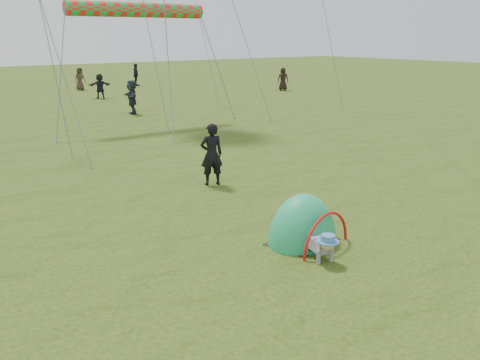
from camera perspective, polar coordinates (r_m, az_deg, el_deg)
ground at (r=10.46m, az=15.16°, el=-8.18°), size 140.00×140.00×0.00m
crawling_toddler at (r=10.10m, az=8.65°, el=-6.88°), size 0.69×0.86×0.58m
popup_tent at (r=10.97m, az=6.63°, el=-6.60°), size 1.78×1.56×2.02m
standing_adult at (r=14.79m, az=-3.05°, el=2.75°), size 0.73×0.60×1.73m
crowd_person_4 at (r=40.72m, az=4.61°, el=10.69°), size 0.99×0.92×1.69m
crowd_person_5 at (r=28.94m, az=-11.46°, el=8.66°), size 0.93×1.72×1.77m
crowd_person_8 at (r=45.20m, az=-11.04°, el=10.97°), size 0.66×1.12×1.78m
crowd_person_10 at (r=42.61m, az=-16.72°, el=10.31°), size 0.90×0.65×1.69m
crowd_person_11 at (r=36.62m, az=-14.72°, el=9.67°), size 1.56×0.72×1.61m
rainbow_tube_kite at (r=25.19m, az=-10.87°, el=17.39°), size 6.50×0.64×0.64m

